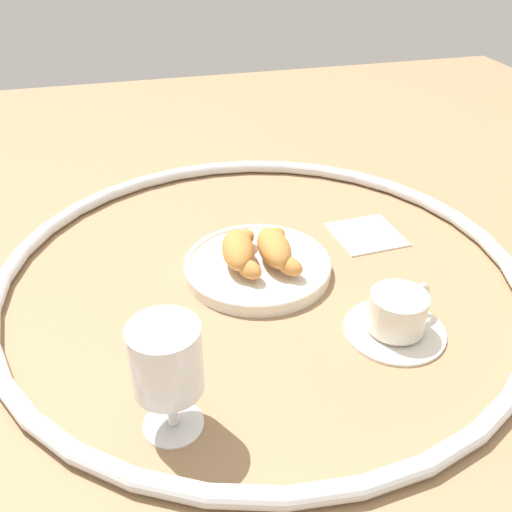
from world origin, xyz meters
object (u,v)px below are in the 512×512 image
object	(u,v)px
folded_napkin	(366,234)
croissant_small	(276,248)
croissant_large	(240,250)
pastry_plate	(256,266)
coffee_cup_near	(397,316)
juice_glass_left	(166,362)

from	to	relation	value
folded_napkin	croissant_small	bearing A→B (deg)	-70.46
folded_napkin	croissant_large	bearing A→B (deg)	-76.59
pastry_plate	coffee_cup_near	size ratio (longest dim) A/B	1.67
croissant_large	coffee_cup_near	world-z (taller)	croissant_large
pastry_plate	croissant_large	world-z (taller)	croissant_large
folded_napkin	coffee_cup_near	bearing A→B (deg)	-15.05
croissant_small	pastry_plate	bearing A→B (deg)	-98.09
juice_glass_left	croissant_large	bearing A→B (deg)	152.61
coffee_cup_near	folded_napkin	bearing A→B (deg)	164.95
croissant_small	juice_glass_left	world-z (taller)	juice_glass_left
croissant_large	coffee_cup_near	bearing A→B (deg)	42.36
croissant_small	coffee_cup_near	bearing A→B (deg)	32.95
croissant_large	croissant_small	size ratio (longest dim) A/B	0.99
pastry_plate	coffee_cup_near	bearing A→B (deg)	38.63
pastry_plate	croissant_small	xyz separation A→B (m)	(0.00, 0.03, 0.03)
pastry_plate	croissant_small	size ratio (longest dim) A/B	1.66
pastry_plate	juice_glass_left	bearing A→B (deg)	-31.63
pastry_plate	coffee_cup_near	distance (m)	0.23
croissant_small	coffee_cup_near	xyz separation A→B (m)	(0.18, 0.12, -0.02)
croissant_large	croissant_small	xyz separation A→B (m)	(0.01, 0.05, 0.00)
coffee_cup_near	juice_glass_left	distance (m)	0.33
juice_glass_left	folded_napkin	distance (m)	0.51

